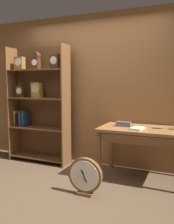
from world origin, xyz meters
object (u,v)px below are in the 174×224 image
toolbox_small (124,124)px  open_repair_manual (138,128)px  workbench (144,134)px  round_clock_large (85,176)px  bookshelf (38,102)px

toolbox_small → open_repair_manual: 0.28m
workbench → toolbox_small: toolbox_small is taller
toolbox_small → round_clock_large: size_ratio=0.44×
bookshelf → workbench: 1.98m
open_repair_manual → workbench: bearing=66.3°
bookshelf → workbench: bearing=-4.4°
toolbox_small → open_repair_manual: toolbox_small is taller
round_clock_large → open_repair_manual: bearing=53.3°
bookshelf → open_repair_manual: bearing=-7.6°
toolbox_small → open_repair_manual: (0.24, -0.14, -0.02)m
bookshelf → round_clock_large: 1.84m
bookshelf → toolbox_small: (1.62, -0.11, -0.27)m
bookshelf → workbench: (1.93, -0.15, -0.39)m
bookshelf → toolbox_small: 1.64m
round_clock_large → workbench: bearing=53.3°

